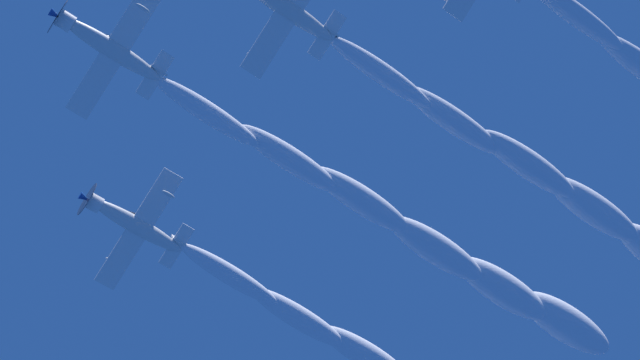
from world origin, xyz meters
name	(u,v)px	position (x,y,z in m)	size (l,w,h in m)	color
airplane_lead	(108,47)	(-2.78, -4.56, 62.51)	(8.02, 8.09, 3.90)	silver
airplane_left_wingman	(283,6)	(-14.24, -6.38, 63.26)	(8.18, 8.10, 3.42)	silver
airplane_right_wingman	(133,224)	(1.29, -16.68, 62.20)	(8.13, 8.03, 3.52)	silver
smoke_trail_lead	(449,255)	(-18.45, -28.03, 63.67)	(24.43, 34.43, 3.97)	white
smoke_trail_left_wingman	(609,222)	(-30.03, -30.01, 64.30)	(24.14, 34.98, 3.58)	white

